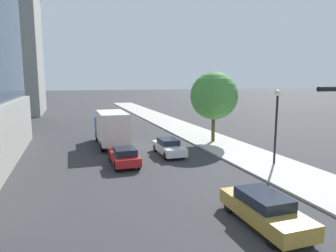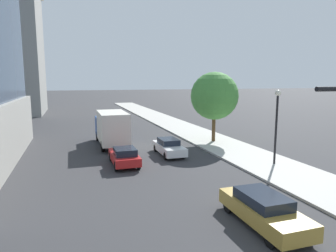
{
  "view_description": "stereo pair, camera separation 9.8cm",
  "coord_description": "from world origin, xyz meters",
  "px_view_note": "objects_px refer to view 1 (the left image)",
  "views": [
    {
      "loc": [
        -5.38,
        -3.39,
        6.31
      ],
      "look_at": [
        1.38,
        17.11,
        3.02
      ],
      "focal_mm": 31.99,
      "sensor_mm": 36.0,
      "label": 1
    },
    {
      "loc": [
        -5.29,
        -3.42,
        6.31
      ],
      "look_at": [
        1.38,
        17.11,
        3.02
      ],
      "focal_mm": 31.99,
      "sensor_mm": 36.0,
      "label": 2
    }
  ],
  "objects_px": {
    "box_truck": "(111,127)",
    "street_tree": "(214,96)",
    "street_lamp": "(277,115)",
    "car_gold": "(264,209)",
    "car_red": "(124,156)",
    "car_white": "(169,147)"
  },
  "relations": [
    {
      "from": "street_lamp",
      "to": "box_truck",
      "type": "relative_size",
      "value": 0.72
    },
    {
      "from": "car_white",
      "to": "box_truck",
      "type": "xyz_separation_m",
      "value": [
        -4.19,
        5.0,
        1.19
      ]
    },
    {
      "from": "street_lamp",
      "to": "street_tree",
      "type": "bearing_deg",
      "value": 93.28
    },
    {
      "from": "box_truck",
      "to": "car_red",
      "type": "bearing_deg",
      "value": -90.0
    },
    {
      "from": "car_red",
      "to": "car_white",
      "type": "distance_m",
      "value": 4.67
    },
    {
      "from": "street_lamp",
      "to": "car_red",
      "type": "height_order",
      "value": "street_lamp"
    },
    {
      "from": "street_lamp",
      "to": "car_gold",
      "type": "bearing_deg",
      "value": -130.06
    },
    {
      "from": "street_lamp",
      "to": "car_gold",
      "type": "distance_m",
      "value": 10.5
    },
    {
      "from": "street_tree",
      "to": "car_gold",
      "type": "distance_m",
      "value": 18.23
    },
    {
      "from": "car_white",
      "to": "box_truck",
      "type": "relative_size",
      "value": 0.58
    },
    {
      "from": "street_tree",
      "to": "box_truck",
      "type": "bearing_deg",
      "value": 171.35
    },
    {
      "from": "street_tree",
      "to": "car_gold",
      "type": "relative_size",
      "value": 1.47
    },
    {
      "from": "car_red",
      "to": "street_tree",
      "type": "bearing_deg",
      "value": 28.47
    },
    {
      "from": "box_truck",
      "to": "car_gold",
      "type": "bearing_deg",
      "value": -77.09
    },
    {
      "from": "car_gold",
      "to": "street_tree",
      "type": "bearing_deg",
      "value": 70.44
    },
    {
      "from": "street_lamp",
      "to": "box_truck",
      "type": "bearing_deg",
      "value": 135.18
    },
    {
      "from": "street_lamp",
      "to": "car_white",
      "type": "bearing_deg",
      "value": 139.14
    },
    {
      "from": "street_lamp",
      "to": "box_truck",
      "type": "xyz_separation_m",
      "value": [
        -10.66,
        10.6,
        -1.9
      ]
    },
    {
      "from": "street_tree",
      "to": "car_red",
      "type": "distance_m",
      "value": 12.23
    },
    {
      "from": "street_tree",
      "to": "car_red",
      "type": "relative_size",
      "value": 1.71
    },
    {
      "from": "street_tree",
      "to": "street_lamp",
      "type": "bearing_deg",
      "value": -86.72
    },
    {
      "from": "box_truck",
      "to": "street_tree",
      "type": "bearing_deg",
      "value": -8.65
    }
  ]
}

